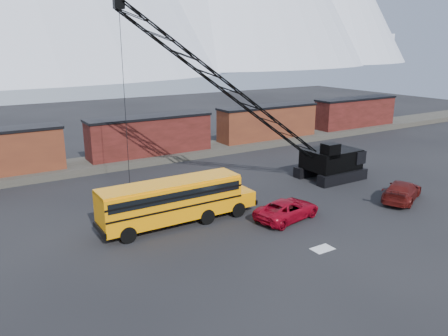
{
  "coord_description": "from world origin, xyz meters",
  "views": [
    {
      "loc": [
        -17.69,
        -21.73,
        12.18
      ],
      "look_at": [
        -0.54,
        5.91,
        3.0
      ],
      "focal_mm": 35.0,
      "sensor_mm": 36.0,
      "label": 1
    }
  ],
  "objects_px": {
    "school_bus": "(176,200)",
    "crawler_crane": "(238,96)",
    "red_pickup": "(287,209)",
    "maroon_suv": "(402,191)"
  },
  "relations": [
    {
      "from": "maroon_suv",
      "to": "crawler_crane",
      "type": "xyz_separation_m",
      "value": [
        -10.27,
        8.67,
        7.43
      ]
    },
    {
      "from": "school_bus",
      "to": "maroon_suv",
      "type": "xyz_separation_m",
      "value": [
        17.7,
        -5.23,
        -0.99
      ]
    },
    {
      "from": "school_bus",
      "to": "crawler_crane",
      "type": "xyz_separation_m",
      "value": [
        7.43,
        3.44,
        6.44
      ]
    },
    {
      "from": "maroon_suv",
      "to": "crawler_crane",
      "type": "distance_m",
      "value": 15.36
    },
    {
      "from": "school_bus",
      "to": "red_pickup",
      "type": "xyz_separation_m",
      "value": [
        7.25,
        -3.41,
        -1.06
      ]
    },
    {
      "from": "school_bus",
      "to": "crawler_crane",
      "type": "relative_size",
      "value": 0.52
    },
    {
      "from": "maroon_suv",
      "to": "crawler_crane",
      "type": "height_order",
      "value": "crawler_crane"
    },
    {
      "from": "red_pickup",
      "to": "crawler_crane",
      "type": "height_order",
      "value": "crawler_crane"
    },
    {
      "from": "school_bus",
      "to": "red_pickup",
      "type": "distance_m",
      "value": 8.08
    },
    {
      "from": "maroon_suv",
      "to": "crawler_crane",
      "type": "bearing_deg",
      "value": 25.37
    }
  ]
}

